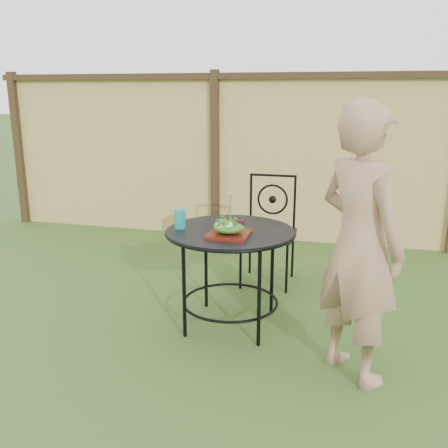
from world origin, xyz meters
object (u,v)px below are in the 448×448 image
patio_table (230,249)px  salad_plate (229,234)px  patio_chair (269,227)px  diner (359,245)px

patio_table → salad_plate: (0.03, -0.15, 0.15)m
patio_chair → diner: size_ratio=0.58×
diner → salad_plate: (-0.84, 0.29, -0.08)m
patio_table → patio_chair: 0.96m
patio_table → salad_plate: salad_plate is taller
patio_chair → salad_plate: patio_chair is taller
patio_chair → diner: bearing=-61.7°
patio_table → diner: bearing=-27.1°
diner → salad_plate: bearing=24.9°
salad_plate → patio_table: bearing=100.1°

